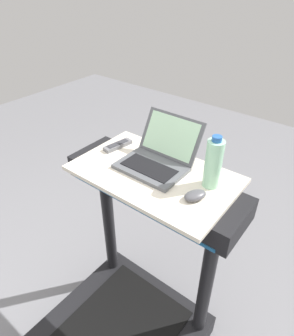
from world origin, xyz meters
TOP-DOWN VIEW (x-y plane):
  - desk_board at (0.00, 0.70)m, footprint 0.75×0.46m
  - laptop at (-0.02, 0.76)m, footprint 0.31×0.32m
  - computer_mouse at (0.25, 0.65)m, footprint 0.10×0.12m
  - water_bottle at (0.25, 0.77)m, footprint 0.07×0.07m
  - tv_remote at (-0.29, 0.77)m, footprint 0.07×0.17m

SIDE VIEW (x-z plane):
  - desk_board at x=0.00m, z-range 1.06..1.08m
  - tv_remote at x=-0.29m, z-range 1.08..1.10m
  - computer_mouse at x=0.25m, z-range 1.08..1.11m
  - laptop at x=-0.02m, z-range 1.02..1.22m
  - water_bottle at x=0.25m, z-range 1.07..1.31m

